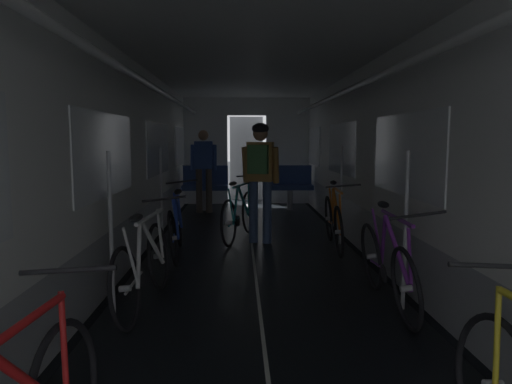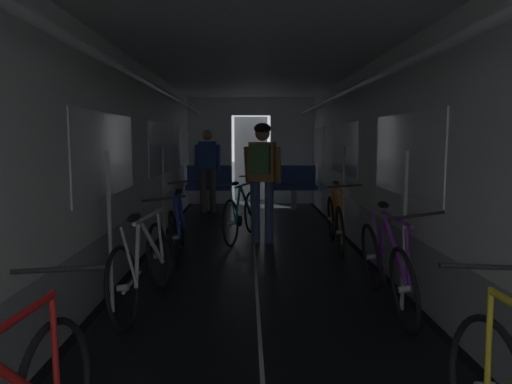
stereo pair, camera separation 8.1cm
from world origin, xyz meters
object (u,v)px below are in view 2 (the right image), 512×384
(bench_seat_far_right, at_px, (293,183))
(bicycle_blue, at_px, (177,226))
(bicycle_purple, at_px, (386,265))
(bicycle_white, at_px, (143,265))
(person_cyclist_aisle, at_px, (262,169))
(bicycle_orange, at_px, (336,221))
(person_standing_near_bench, at_px, (208,165))
(bicycle_teal_in_aisle, at_px, (242,214))
(bench_seat_far_left, at_px, (209,183))

(bench_seat_far_right, distance_m, bicycle_blue, 4.40)
(bicycle_purple, bearing_deg, bench_seat_far_right, 92.38)
(bicycle_white, xyz_separation_m, person_cyclist_aisle, (1.15, 2.57, 0.69))
(bench_seat_far_right, xyz_separation_m, bicycle_white, (-1.92, -5.84, -0.19))
(bicycle_orange, xyz_separation_m, person_standing_near_bench, (-2.02, 3.27, 0.59))
(bench_seat_far_right, distance_m, person_standing_near_bench, 1.88)
(bicycle_blue, xyz_separation_m, bicycle_teal_in_aisle, (0.82, 0.95, 0.00))
(bicycle_white, height_order, person_standing_near_bench, person_standing_near_bench)
(bicycle_white, relative_size, person_cyclist_aisle, 0.98)
(bench_seat_far_left, distance_m, bicycle_white, 5.85)
(bicycle_blue, height_order, person_cyclist_aisle, person_cyclist_aisle)
(bicycle_blue, bearing_deg, bench_seat_far_left, 88.65)
(person_standing_near_bench, bearing_deg, bicycle_blue, -91.53)
(person_cyclist_aisle, bearing_deg, bicycle_white, -114.03)
(bench_seat_far_left, relative_size, bicycle_orange, 0.58)
(bench_seat_far_right, relative_size, bicycle_orange, 0.58)
(person_cyclist_aisle, bearing_deg, bench_seat_far_left, 107.37)
(bicycle_purple, xyz_separation_m, bicycle_teal_in_aisle, (-1.32, 2.89, 0.00))
(bench_seat_far_left, relative_size, person_cyclist_aisle, 0.57)
(person_standing_near_bench, bearing_deg, bench_seat_far_left, 90.41)
(bench_seat_far_right, xyz_separation_m, bicycle_teal_in_aisle, (-1.08, -3.01, -0.18))
(bench_seat_far_left, xyz_separation_m, bicycle_teal_in_aisle, (0.72, -3.01, -0.18))
(bench_seat_far_left, xyz_separation_m, person_standing_near_bench, (0.00, -0.38, 0.41))
(bicycle_blue, relative_size, bicycle_orange, 1.00)
(bicycle_purple, relative_size, person_standing_near_bench, 1.00)
(bicycle_purple, distance_m, person_cyclist_aisle, 2.90)
(bicycle_blue, distance_m, bicycle_white, 1.88)
(bicycle_blue, relative_size, person_standing_near_bench, 1.01)
(bench_seat_far_left, height_order, bicycle_teal_in_aisle, bench_seat_far_left)
(bench_seat_far_right, xyz_separation_m, person_cyclist_aisle, (-0.78, -3.27, 0.50))
(person_standing_near_bench, bearing_deg, bicycle_teal_in_aisle, -74.69)
(bench_seat_far_right, distance_m, bicycle_teal_in_aisle, 3.20)
(bicycle_orange, height_order, bicycle_teal_in_aisle, bicycle_orange)
(bicycle_white, bearing_deg, bench_seat_far_left, 88.79)
(bicycle_orange, bearing_deg, bicycle_white, -134.31)
(bench_seat_far_right, distance_m, person_cyclist_aisle, 3.40)
(bench_seat_far_right, relative_size, person_standing_near_bench, 0.58)
(bench_seat_far_left, height_order, bicycle_white, same)
(bicycle_orange, bearing_deg, bicycle_blue, -171.50)
(bench_seat_far_right, relative_size, bicycle_teal_in_aisle, 0.60)
(bicycle_blue, bearing_deg, person_cyclist_aisle, 31.81)
(bicycle_purple, bearing_deg, person_cyclist_aisle, 111.25)
(bicycle_purple, bearing_deg, bicycle_orange, 90.67)
(bicycle_orange, xyz_separation_m, person_cyclist_aisle, (-1.00, 0.38, 0.69))
(bicycle_blue, distance_m, bicycle_orange, 2.14)
(bicycle_teal_in_aisle, height_order, person_standing_near_bench, person_standing_near_bench)
(bicycle_white, relative_size, bicycle_orange, 1.00)
(bench_seat_far_right, bearing_deg, bicycle_blue, -115.53)
(bicycle_purple, distance_m, bicycle_orange, 2.25)
(bench_seat_far_right, bearing_deg, bicycle_orange, -86.57)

